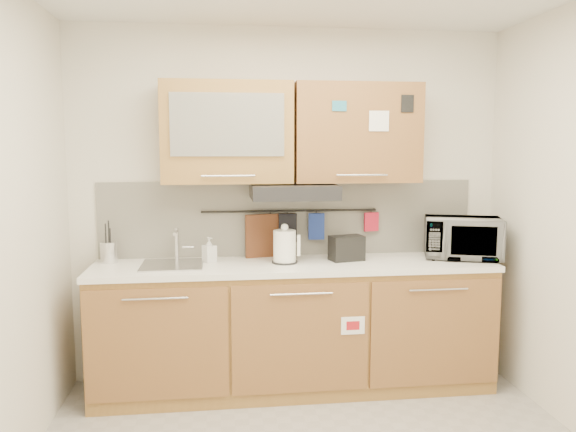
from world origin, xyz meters
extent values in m
plane|color=silver|center=(0.00, 1.50, 1.30)|extent=(3.20, 0.00, 3.20)
cube|color=#AA803C|center=(0.00, 1.20, 0.44)|extent=(2.80, 0.60, 0.88)
cube|color=black|center=(0.00, 1.20, 0.05)|extent=(2.80, 0.54, 0.10)
cube|color=brown|center=(-0.93, 0.89, 0.47)|extent=(0.91, 0.02, 0.74)
cylinder|color=silver|center=(-0.93, 0.86, 0.78)|extent=(0.41, 0.01, 0.01)
cube|color=brown|center=(0.00, 0.89, 0.47)|extent=(0.91, 0.02, 0.74)
cylinder|color=silver|center=(0.00, 0.86, 0.78)|extent=(0.41, 0.01, 0.01)
cube|color=brown|center=(0.93, 0.89, 0.47)|extent=(0.91, 0.02, 0.74)
cylinder|color=silver|center=(0.93, 0.86, 0.78)|extent=(0.41, 0.01, 0.01)
cube|color=white|center=(0.00, 1.19, 0.90)|extent=(2.82, 0.62, 0.04)
cube|color=silver|center=(0.00, 1.49, 1.20)|extent=(2.80, 0.02, 0.56)
cube|color=#AA803C|center=(-0.46, 1.32, 1.83)|extent=(0.90, 0.35, 0.70)
cube|color=silver|center=(-0.46, 1.14, 1.88)|extent=(0.76, 0.02, 0.42)
cube|color=brown|center=(0.46, 1.32, 1.83)|extent=(0.90, 0.35, 0.70)
cube|color=white|center=(0.58, 1.14, 1.91)|extent=(0.14, 0.00, 0.14)
cube|color=black|center=(0.00, 1.25, 1.42)|extent=(0.60, 0.46, 0.10)
cube|color=silver|center=(-0.85, 1.20, 0.92)|extent=(0.42, 0.40, 0.03)
cylinder|color=silver|center=(-0.83, 1.36, 1.04)|extent=(0.03, 0.03, 0.24)
cylinder|color=silver|center=(-0.83, 1.28, 1.14)|extent=(0.02, 0.18, 0.02)
cylinder|color=black|center=(0.00, 1.45, 1.26)|extent=(1.30, 0.02, 0.02)
cylinder|color=silver|center=(-1.30, 1.36, 0.99)|extent=(0.13, 0.13, 0.15)
cylinder|color=black|center=(-1.32, 1.37, 1.06)|extent=(0.01, 0.01, 0.28)
cylinder|color=black|center=(-1.29, 1.34, 1.04)|extent=(0.01, 0.01, 0.25)
cylinder|color=black|center=(-1.30, 1.38, 1.07)|extent=(0.01, 0.01, 0.30)
cylinder|color=black|center=(-1.31, 1.34, 1.03)|extent=(0.01, 0.01, 0.22)
cylinder|color=white|center=(-0.07, 1.19, 1.04)|extent=(0.18, 0.18, 0.23)
sphere|color=white|center=(-0.07, 1.19, 1.17)|extent=(0.05, 0.05, 0.05)
cube|color=white|center=(0.03, 1.18, 1.05)|extent=(0.03, 0.03, 0.15)
cylinder|color=black|center=(-0.07, 1.19, 0.93)|extent=(0.18, 0.18, 0.01)
cube|color=black|center=(0.38, 1.23, 1.01)|extent=(0.26, 0.19, 0.18)
cube|color=black|center=(0.34, 1.22, 1.09)|extent=(0.09, 0.12, 0.01)
cube|color=black|center=(0.42, 1.24, 1.09)|extent=(0.09, 0.12, 0.01)
imported|color=#999999|center=(1.25, 1.22, 1.07)|extent=(0.62, 0.51, 0.30)
imported|color=#999999|center=(-0.60, 1.29, 1.01)|extent=(0.11, 0.11, 0.18)
cube|color=brown|center=(-0.15, 1.44, 1.01)|extent=(0.38, 0.11, 0.47)
cube|color=navy|center=(0.20, 1.44, 1.14)|extent=(0.12, 0.04, 0.20)
cube|color=black|center=(-0.02, 1.44, 1.13)|extent=(0.14, 0.04, 0.21)
cube|color=red|center=(0.62, 1.44, 1.17)|extent=(0.12, 0.04, 0.14)
camera|label=1|loc=(-0.52, -2.66, 1.73)|focal=35.00mm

